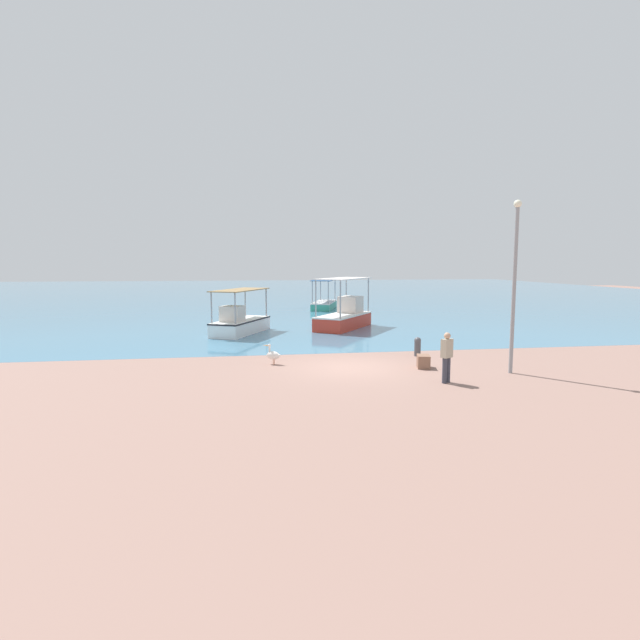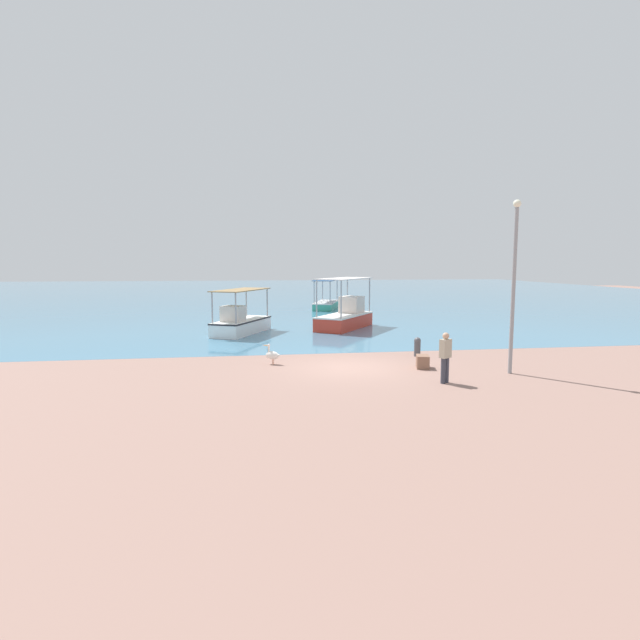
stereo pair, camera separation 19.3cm
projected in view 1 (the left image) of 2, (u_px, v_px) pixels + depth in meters
The scene contains 10 objects.
ground at pixel (349, 367), 18.96m from camera, with size 120.00×120.00×0.00m, color #8F6C60.
harbor_water at pixel (273, 293), 66.08m from camera, with size 110.00×90.00×0.00m, color teal.
fishing_boat_near_left at pixel (240, 323), 27.86m from camera, with size 3.49×4.91×2.47m.
fishing_boat_near_right at pixel (324, 303), 42.76m from camera, with size 3.00×5.10×2.50m.
fishing_boat_center at pixel (345, 316), 30.34m from camera, with size 4.33×5.15×3.03m.
pelican at pixel (273, 355), 19.50m from camera, with size 0.73×0.53×0.80m.
lamp_post at pixel (514, 278), 17.64m from camera, with size 0.28×0.28×6.14m.
mooring_bollard at pixel (418, 346), 21.23m from camera, with size 0.29×0.29×0.82m.
fisherman_standing at pixel (447, 356), 16.46m from camera, with size 0.46×0.40×1.69m.
cargo_crate at pixel (423, 362), 18.87m from camera, with size 0.66×0.45×0.49m, color #825C48.
Camera 1 is at (-3.92, -18.24, 3.98)m, focal length 28.00 mm.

